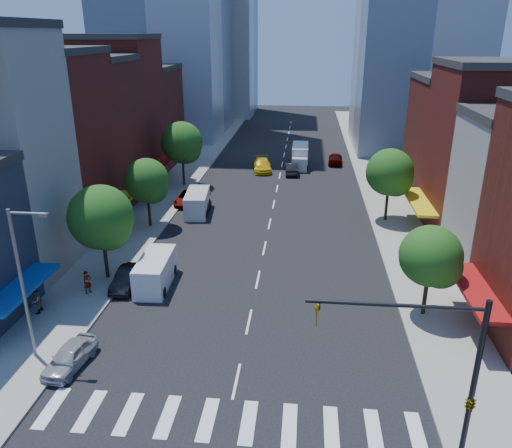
{
  "coord_description": "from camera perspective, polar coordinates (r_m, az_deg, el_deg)",
  "views": [
    {
      "loc": [
        3.3,
        -22.0,
        17.71
      ],
      "look_at": [
        -0.03,
        10.87,
        5.0
      ],
      "focal_mm": 35.0,
      "sensor_mm": 36.0,
      "label": 1
    }
  ],
  "objects": [
    {
      "name": "box_truck",
      "position": [
        71.12,
        5.05,
        7.69
      ],
      "size": [
        2.29,
        7.27,
        2.92
      ],
      "rotation": [
        0.0,
        0.0,
        0.0
      ],
      "color": "silver",
      "rests_on": "ground"
    },
    {
      "name": "sidewalk_left",
      "position": [
        66.36,
        -8.25,
        5.41
      ],
      "size": [
        5.0,
        120.0,
        0.15
      ],
      "primitive_type": "cube",
      "color": "gray",
      "rests_on": "ground"
    },
    {
      "name": "crosswalk",
      "position": [
        26.18,
        -3.23,
        -21.55
      ],
      "size": [
        19.0,
        3.0,
        0.01
      ],
      "primitive_type": "cube",
      "color": "silver",
      "rests_on": "ground"
    },
    {
      "name": "bldg_left_5",
      "position": [
        74.01,
        -13.76,
        11.75
      ],
      "size": [
        12.0,
        10.0,
        13.0
      ],
      "primitive_type": "cube",
      "color": "#521914",
      "rests_on": "ground"
    },
    {
      "name": "pedestrian_near",
      "position": [
        37.87,
        -18.72,
        -6.33
      ],
      "size": [
        0.68,
        0.76,
        1.73
      ],
      "primitive_type": "imported",
      "rotation": [
        0.0,
        0.0,
        1.03
      ],
      "color": "#999999",
      "rests_on": "sidewalk_left"
    },
    {
      "name": "parked_car_third",
      "position": [
        55.52,
        -7.85,
        2.98
      ],
      "size": [
        2.33,
        4.92,
        1.36
      ],
      "primitive_type": "imported",
      "rotation": [
        0.0,
        0.0,
        -0.02
      ],
      "color": "#999999",
      "rests_on": "ground"
    },
    {
      "name": "bldg_left_4",
      "position": [
        64.92,
        -16.64,
        12.04
      ],
      "size": [
        12.0,
        9.0,
        17.0
      ],
      "primitive_type": "cube",
      "color": "#5E1C16",
      "rests_on": "ground"
    },
    {
      "name": "traffic_car_far",
      "position": [
        73.07,
        9.06,
        7.41
      ],
      "size": [
        2.25,
        4.89,
        1.62
      ],
      "primitive_type": "imported",
      "rotation": [
        0.0,
        0.0,
        3.07
      ],
      "color": "#999999",
      "rests_on": "ground"
    },
    {
      "name": "taxi",
      "position": [
        68.41,
        0.73,
        6.75
      ],
      "size": [
        3.0,
        5.89,
        1.64
      ],
      "primitive_type": "imported",
      "rotation": [
        0.0,
        0.0,
        0.13
      ],
      "color": "#DBB10B",
      "rests_on": "ground"
    },
    {
      "name": "traffic_car_oncoming",
      "position": [
        67.09,
        4.08,
        6.35
      ],
      "size": [
        1.88,
        4.66,
        1.51
      ],
      "primitive_type": "imported",
      "rotation": [
        0.0,
        0.0,
        3.2
      ],
      "color": "black",
      "rests_on": "ground"
    },
    {
      "name": "bldg_right_3",
      "position": [
        59.79,
        23.15,
        8.57
      ],
      "size": [
        12.0,
        10.0,
        13.0
      ],
      "primitive_type": "cube",
      "color": "#521914",
      "rests_on": "ground"
    },
    {
      "name": "cargo_van_near",
      "position": [
        37.82,
        -11.48,
        -5.43
      ],
      "size": [
        2.35,
        5.39,
        2.26
      ],
      "rotation": [
        0.0,
        0.0,
        0.04
      ],
      "color": "silver",
      "rests_on": "ground"
    },
    {
      "name": "tree_right_near",
      "position": [
        33.88,
        19.57,
        -3.77
      ],
      "size": [
        4.0,
        4.0,
        6.2
      ],
      "color": "black",
      "rests_on": "sidewalk_right"
    },
    {
      "name": "tree_right_far",
      "position": [
        50.31,
        15.2,
        5.51
      ],
      "size": [
        4.6,
        4.6,
        7.2
      ],
      "color": "black",
      "rests_on": "sidewalk_right"
    },
    {
      "name": "ground",
      "position": [
        28.43,
        -2.26,
        -17.5
      ],
      "size": [
        220.0,
        220.0,
        0.0
      ],
      "primitive_type": "plane",
      "color": "black",
      "rests_on": "ground"
    },
    {
      "name": "bldg_right_2",
      "position": [
        50.33,
        26.44,
        7.15
      ],
      "size": [
        12.0,
        10.0,
        15.0
      ],
      "primitive_type": "cube",
      "color": "#5E1C16",
      "rests_on": "ground"
    },
    {
      "name": "parked_car_second",
      "position": [
        38.36,
        -14.45,
        -6.0
      ],
      "size": [
        1.54,
        4.28,
        1.4
      ],
      "primitive_type": "imported",
      "rotation": [
        0.0,
        0.0,
        -0.01
      ],
      "color": "black",
      "rests_on": "ground"
    },
    {
      "name": "tree_left_far",
      "position": [
        61.04,
        -8.34,
        9.0
      ],
      "size": [
        5.0,
        5.0,
        7.75
      ],
      "color": "black",
      "rests_on": "sidewalk_left"
    },
    {
      "name": "traffic_signal",
      "position": [
        23.11,
        22.23,
        -16.69
      ],
      "size": [
        7.24,
        2.24,
        8.0
      ],
      "color": "black",
      "rests_on": "sidewalk_right"
    },
    {
      "name": "parked_car_rear",
      "position": [
        52.71,
        -6.37,
        2.09
      ],
      "size": [
        2.28,
        4.95,
        1.4
      ],
      "primitive_type": "imported",
      "rotation": [
        0.0,
        0.0,
        0.07
      ],
      "color": "black",
      "rests_on": "ground"
    },
    {
      "name": "bldg_left_2",
      "position": [
        49.91,
        -23.75,
        8.06
      ],
      "size": [
        12.0,
        9.0,
        16.0
      ],
      "primitive_type": "cube",
      "color": "#5E1C16",
      "rests_on": "ground"
    },
    {
      "name": "streetlight",
      "position": [
        30.19,
        -25.02,
        -5.4
      ],
      "size": [
        2.25,
        0.25,
        9.0
      ],
      "color": "slate",
      "rests_on": "sidewalk_left"
    },
    {
      "name": "pedestrian_far",
      "position": [
        36.58,
        -23.87,
        -8.01
      ],
      "size": [
        0.69,
        0.89,
        1.81
      ],
      "primitive_type": "imported",
      "rotation": [
        0.0,
        0.0,
        -1.58
      ],
      "color": "#999999",
      "rests_on": "sidewalk_left"
    },
    {
      "name": "tree_left_near",
      "position": [
        38.25,
        -17.12,
        0.45
      ],
      "size": [
        4.8,
        4.8,
        7.3
      ],
      "color": "black",
      "rests_on": "sidewalk_left"
    },
    {
      "name": "parked_car_front",
      "position": [
        30.86,
        -20.5,
        -13.98
      ],
      "size": [
        2.13,
        4.17,
        1.36
      ],
      "primitive_type": "imported",
      "rotation": [
        0.0,
        0.0,
        -0.14
      ],
      "color": "#A1A1A6",
      "rests_on": "ground"
    },
    {
      "name": "tree_left_mid",
      "position": [
        48.14,
        -12.22,
        4.67
      ],
      "size": [
        4.2,
        4.2,
        6.65
      ],
      "color": "black",
      "rests_on": "sidewalk_left"
    },
    {
      "name": "bldg_left_3",
      "position": [
        57.41,
        -19.66,
        9.6
      ],
      "size": [
        12.0,
        8.0,
        15.0
      ],
      "primitive_type": "cube",
      "color": "#521914",
      "rests_on": "ground"
    },
    {
      "name": "sidewalk_right",
      "position": [
        65.11,
        13.72,
        4.72
      ],
      "size": [
        5.0,
        120.0,
        0.15
      ],
      "primitive_type": "cube",
      "color": "gray",
      "rests_on": "ground"
    },
    {
      "name": "cargo_van_far",
      "position": [
        52.17,
        -6.75,
        2.39
      ],
      "size": [
        2.7,
        5.63,
        2.32
      ],
      "rotation": [
        0.0,
        0.0,
        0.1
      ],
      "color": "silver",
      "rests_on": "ground"
    }
  ]
}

